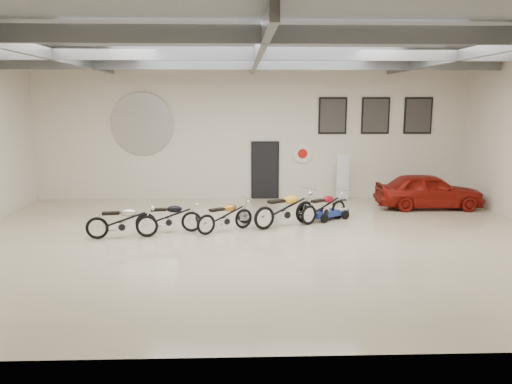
{
  "coord_description": "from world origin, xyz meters",
  "views": [
    {
      "loc": [
        -0.46,
        -12.58,
        3.57
      ],
      "look_at": [
        0.0,
        1.2,
        1.1
      ],
      "focal_mm": 35.0,
      "sensor_mm": 36.0,
      "label": 1
    }
  ],
  "objects_px": {
    "motorcycle_black": "(169,216)",
    "motorcycle_red": "(324,206)",
    "motorcycle_silver": "(122,221)",
    "motorcycle_gold": "(225,216)",
    "go_kart": "(331,210)",
    "motorcycle_yellow": "(285,208)",
    "banner_stand": "(343,177)",
    "vintage_car": "(428,191)"
  },
  "relations": [
    {
      "from": "motorcycle_yellow",
      "to": "motorcycle_gold",
      "type": "bearing_deg",
      "value": 167.06
    },
    {
      "from": "banner_stand",
      "to": "motorcycle_silver",
      "type": "distance_m",
      "value": 8.59
    },
    {
      "from": "motorcycle_silver",
      "to": "motorcycle_gold",
      "type": "height_order",
      "value": "motorcycle_silver"
    },
    {
      "from": "motorcycle_black",
      "to": "go_kart",
      "type": "height_order",
      "value": "motorcycle_black"
    },
    {
      "from": "motorcycle_silver",
      "to": "motorcycle_black",
      "type": "distance_m",
      "value": 1.28
    },
    {
      "from": "banner_stand",
      "to": "go_kart",
      "type": "distance_m",
      "value": 3.17
    },
    {
      "from": "motorcycle_gold",
      "to": "go_kart",
      "type": "xyz_separation_m",
      "value": [
        3.27,
        1.48,
        -0.18
      ]
    },
    {
      "from": "banner_stand",
      "to": "motorcycle_red",
      "type": "bearing_deg",
      "value": -120.9
    },
    {
      "from": "motorcycle_red",
      "to": "vintage_car",
      "type": "bearing_deg",
      "value": -10.56
    },
    {
      "from": "motorcycle_silver",
      "to": "motorcycle_red",
      "type": "distance_m",
      "value": 5.95
    },
    {
      "from": "motorcycle_silver",
      "to": "vintage_car",
      "type": "bearing_deg",
      "value": 12.87
    },
    {
      "from": "banner_stand",
      "to": "motorcycle_gold",
      "type": "height_order",
      "value": "banner_stand"
    },
    {
      "from": "motorcycle_yellow",
      "to": "motorcycle_red",
      "type": "distance_m",
      "value": 1.36
    },
    {
      "from": "motorcycle_gold",
      "to": "motorcycle_yellow",
      "type": "distance_m",
      "value": 1.82
    },
    {
      "from": "go_kart",
      "to": "motorcycle_black",
      "type": "bearing_deg",
      "value": 165.19
    },
    {
      "from": "motorcycle_yellow",
      "to": "go_kart",
      "type": "bearing_deg",
      "value": 0.91
    },
    {
      "from": "motorcycle_yellow",
      "to": "go_kart",
      "type": "distance_m",
      "value": 1.82
    },
    {
      "from": "banner_stand",
      "to": "motorcycle_red",
      "type": "xyz_separation_m",
      "value": [
        -1.25,
        -3.34,
        -0.41
      ]
    },
    {
      "from": "motorcycle_yellow",
      "to": "motorcycle_red",
      "type": "relative_size",
      "value": 1.15
    },
    {
      "from": "motorcycle_black",
      "to": "motorcycle_yellow",
      "type": "relative_size",
      "value": 0.86
    },
    {
      "from": "motorcycle_yellow",
      "to": "motorcycle_red",
      "type": "xyz_separation_m",
      "value": [
        1.24,
        0.56,
        -0.07
      ]
    },
    {
      "from": "go_kart",
      "to": "motorcycle_gold",
      "type": "bearing_deg",
      "value": 171.82
    },
    {
      "from": "motorcycle_gold",
      "to": "motorcycle_yellow",
      "type": "bearing_deg",
      "value": -16.59
    },
    {
      "from": "motorcycle_yellow",
      "to": "motorcycle_red",
      "type": "bearing_deg",
      "value": -6.14
    },
    {
      "from": "motorcycle_black",
      "to": "motorcycle_gold",
      "type": "height_order",
      "value": "motorcycle_black"
    },
    {
      "from": "motorcycle_silver",
      "to": "motorcycle_black",
      "type": "bearing_deg",
      "value": 16.86
    },
    {
      "from": "go_kart",
      "to": "vintage_car",
      "type": "relative_size",
      "value": 0.43
    },
    {
      "from": "motorcycle_gold",
      "to": "motorcycle_red",
      "type": "xyz_separation_m",
      "value": [
        2.97,
        1.1,
        0.01
      ]
    },
    {
      "from": "motorcycle_yellow",
      "to": "vintage_car",
      "type": "bearing_deg",
      "value": -5.35
    },
    {
      "from": "motorcycle_gold",
      "to": "vintage_car",
      "type": "xyz_separation_m",
      "value": [
        6.87,
        2.94,
        0.15
      ]
    },
    {
      "from": "banner_stand",
      "to": "motorcycle_red",
      "type": "relative_size",
      "value": 0.97
    },
    {
      "from": "banner_stand",
      "to": "vintage_car",
      "type": "xyz_separation_m",
      "value": [
        2.65,
        -1.5,
        -0.27
      ]
    },
    {
      "from": "motorcycle_silver",
      "to": "motorcycle_black",
      "type": "xyz_separation_m",
      "value": [
        1.17,
        0.53,
        -0.02
      ]
    },
    {
      "from": "motorcycle_yellow",
      "to": "go_kart",
      "type": "height_order",
      "value": "motorcycle_yellow"
    },
    {
      "from": "motorcycle_silver",
      "to": "motorcycle_red",
      "type": "height_order",
      "value": "motorcycle_silver"
    },
    {
      "from": "vintage_car",
      "to": "motorcycle_gold",
      "type": "bearing_deg",
      "value": 114.34
    },
    {
      "from": "motorcycle_red",
      "to": "go_kart",
      "type": "relative_size",
      "value": 1.17
    },
    {
      "from": "motorcycle_gold",
      "to": "motorcycle_red",
      "type": "distance_m",
      "value": 3.17
    },
    {
      "from": "motorcycle_black",
      "to": "motorcycle_red",
      "type": "bearing_deg",
      "value": 7.3
    },
    {
      "from": "vintage_car",
      "to": "motorcycle_silver",
      "type": "bearing_deg",
      "value": 111.34
    },
    {
      "from": "motorcycle_black",
      "to": "motorcycle_red",
      "type": "relative_size",
      "value": 0.99
    },
    {
      "from": "motorcycle_yellow",
      "to": "banner_stand",
      "type": "bearing_deg",
      "value": 27.1
    }
  ]
}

